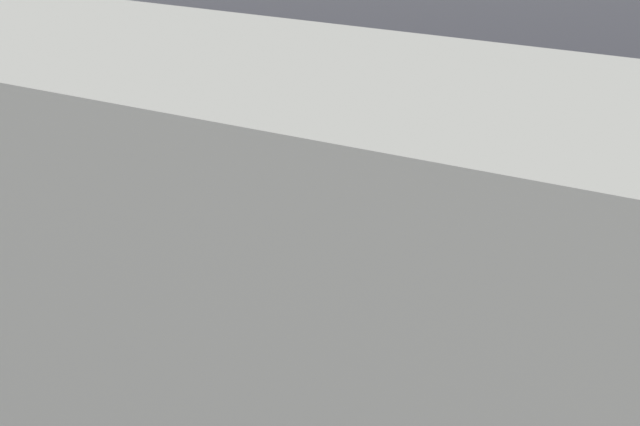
# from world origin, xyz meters

# --- Properties ---
(ground_plane) EXTENTS (60.00, 60.00, 0.00)m
(ground_plane) POSITION_xyz_m (0.00, 0.00, 0.00)
(ground_plane) COLOR black
(kerb_strip) EXTENTS (24.00, 3.20, 0.04)m
(kerb_strip) POSITION_xyz_m (0.00, 4.20, 0.02)
(kerb_strip) COLOR slate
(kerb_strip) RESTS_ON ground
(moving_hatchback) EXTENTS (4.25, 3.16, 2.06)m
(moving_hatchback) POSITION_xyz_m (-0.32, -0.04, 1.03)
(moving_hatchback) COLOR yellow
(moving_hatchback) RESTS_ON ground
(fire_hydrant) EXTENTS (0.42, 0.31, 0.80)m
(fire_hydrant) POSITION_xyz_m (2.84, 2.21, 0.40)
(fire_hydrant) COLOR red
(fire_hydrant) RESTS_ON ground
(pedestrian) EXTENTS (0.25, 0.57, 1.62)m
(pedestrian) POSITION_xyz_m (3.60, 2.23, 0.96)
(pedestrian) COLOR blue
(pedestrian) RESTS_ON ground
(metal_railing) EXTENTS (9.26, 0.04, 1.05)m
(metal_railing) POSITION_xyz_m (-0.86, 5.75, 0.74)
(metal_railing) COLOR #B7BABF
(metal_railing) RESTS_ON ground
(sign_post) EXTENTS (0.07, 0.44, 2.40)m
(sign_post) POSITION_xyz_m (4.05, 3.59, 1.58)
(sign_post) COLOR #4C4C51
(sign_post) RESTS_ON ground
(building_block) EXTENTS (13.90, 2.40, 5.84)m
(building_block) POSITION_xyz_m (-1.80, 9.03, 2.92)
(building_block) COLOR slate
(building_block) RESTS_ON ground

